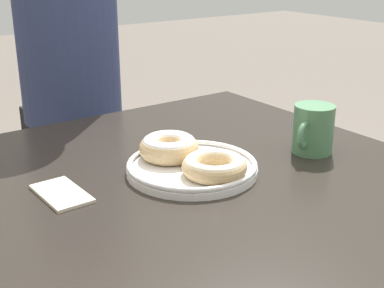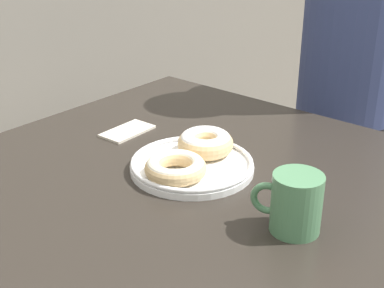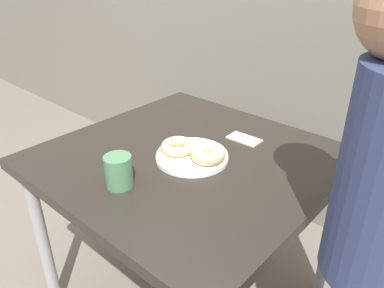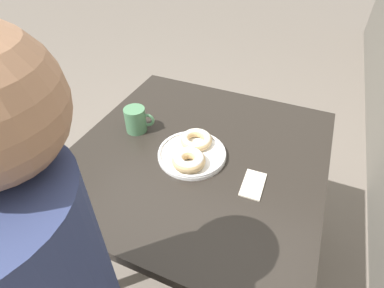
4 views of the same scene
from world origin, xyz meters
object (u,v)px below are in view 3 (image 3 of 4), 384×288
Objects in this scene: dining_table at (188,173)px; coffee_mug at (119,171)px; donut_plate at (193,153)px; napkin at (244,139)px.

coffee_mug is (-0.03, -0.29, 0.13)m from dining_table.
dining_table is 8.17× the size of coffee_mug.
coffee_mug reaches higher than donut_plate.
dining_table is at bearing -108.88° from napkin.
coffee_mug is (-0.06, -0.28, 0.03)m from donut_plate.
napkin is at bearing 71.12° from dining_table.
napkin reaches higher than dining_table.
dining_table is 0.32m from coffee_mug.
donut_plate is at bearing 77.40° from coffee_mug.
dining_table is 0.26m from napkin.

